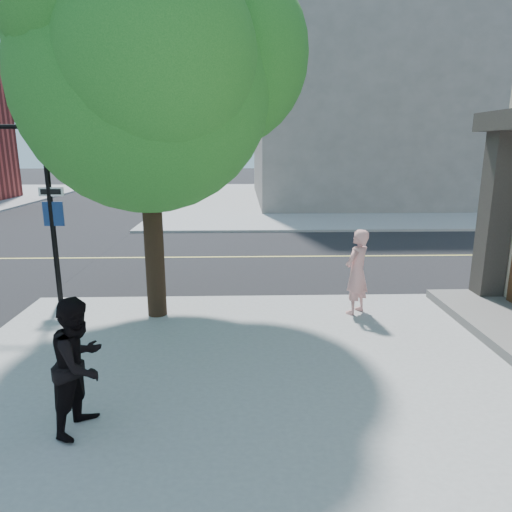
{
  "coord_description": "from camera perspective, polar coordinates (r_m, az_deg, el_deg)",
  "views": [
    {
      "loc": [
        3.92,
        -10.63,
        3.7
      ],
      "look_at": [
        4.22,
        -0.72,
        1.3
      ],
      "focal_mm": 31.86,
      "sensor_mm": 36.0,
      "label": 1
    }
  ],
  "objects": [
    {
      "name": "sidewalk_ne",
      "position": [
        33.73,
        14.89,
        6.95
      ],
      "size": [
        29.0,
        25.0,
        0.12
      ],
      "primitive_type": "cube",
      "color": "gray",
      "rests_on": "ground"
    },
    {
      "name": "filler_ne",
      "position": [
        34.32,
        16.24,
        18.81
      ],
      "size": [
        18.0,
        16.0,
        14.0
      ],
      "primitive_type": "cube",
      "color": "slate",
      "rests_on": "sidewalk_ne"
    },
    {
      "name": "ground",
      "position": [
        11.92,
        -20.93,
        -5.41
      ],
      "size": [
        140.0,
        140.0,
        0.0
      ],
      "primitive_type": "plane",
      "color": "black",
      "rests_on": "ground"
    },
    {
      "name": "man_on_phone",
      "position": [
        10.07,
        12.54,
        -1.96
      ],
      "size": [
        0.8,
        0.8,
        1.87
      ],
      "primitive_type": "imported",
      "rotation": [
        0.0,
        0.0,
        3.92
      ],
      "color": "#D7918C",
      "rests_on": "sidewalk_se"
    },
    {
      "name": "pedestrian",
      "position": [
        6.33,
        -21.26,
        -12.53
      ],
      "size": [
        0.87,
        1.0,
        1.78
      ],
      "primitive_type": "imported",
      "rotation": [
        0.0,
        0.0,
        1.32
      ],
      "color": "black",
      "rests_on": "sidewalk_se"
    },
    {
      "name": "street_tree",
      "position": [
        9.75,
        -13.03,
        23.54
      ],
      "size": [
        6.2,
        5.64,
        8.24
      ],
      "rotation": [
        0.0,
        0.0,
        -0.25
      ],
      "color": "black",
      "rests_on": "sidewalk_se"
    },
    {
      "name": "road_ew",
      "position": [
        16.06,
        -15.81,
        -0.22
      ],
      "size": [
        140.0,
        9.0,
        0.01
      ],
      "primitive_type": "cube",
      "color": "black",
      "rests_on": "ground"
    }
  ]
}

